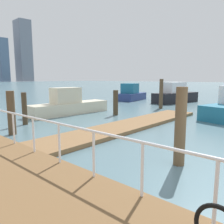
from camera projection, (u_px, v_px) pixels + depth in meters
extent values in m
cube|color=olive|center=(128.00, 126.00, 11.99)|extent=(12.72, 2.00, 0.18)
cylinder|color=white|center=(216.00, 193.00, 3.31)|extent=(0.06, 0.06, 1.05)
cylinder|color=white|center=(142.00, 170.00, 4.16)|extent=(0.06, 0.06, 1.05)
cylinder|color=white|center=(94.00, 154.00, 5.02)|extent=(0.06, 0.06, 1.05)
cylinder|color=white|center=(59.00, 143.00, 5.87)|extent=(0.06, 0.06, 1.05)
cylinder|color=white|center=(34.00, 135.00, 6.72)|extent=(0.06, 0.06, 1.05)
cylinder|color=white|center=(14.00, 128.00, 7.57)|extent=(0.06, 0.06, 1.05)
cylinder|color=white|center=(4.00, 111.00, 7.92)|extent=(0.06, 22.10, 0.06)
cylinder|color=#473826|center=(116.00, 103.00, 15.87)|extent=(0.35, 0.35, 1.77)
cylinder|color=brown|center=(161.00, 94.00, 19.38)|extent=(0.33, 0.33, 2.54)
cylinder|color=brown|center=(11.00, 113.00, 10.33)|extent=(0.35, 0.35, 2.04)
cylinder|color=brown|center=(180.00, 127.00, 6.66)|extent=(0.33, 0.33, 2.36)
cylinder|color=#473826|center=(24.00, 109.00, 12.61)|extent=(0.28, 0.28, 1.82)
cube|color=beige|center=(70.00, 108.00, 16.48)|extent=(6.27, 1.76, 0.83)
cube|color=beige|center=(66.00, 95.00, 16.09)|extent=(2.09, 1.26, 1.11)
cube|color=black|center=(175.00, 98.00, 24.25)|extent=(5.95, 2.91, 1.06)
cube|color=white|center=(174.00, 87.00, 23.88)|extent=(2.73, 1.92, 1.13)
cube|color=navy|center=(131.00, 97.00, 26.89)|extent=(4.74, 2.87, 0.83)
cube|color=#1E6B8C|center=(130.00, 88.00, 26.44)|extent=(1.88, 1.93, 1.16)
cube|color=slate|center=(2.00, 60.00, 170.92)|extent=(6.65, 12.60, 32.24)
cube|color=slate|center=(23.00, 51.00, 184.49)|extent=(10.76, 13.90, 48.97)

